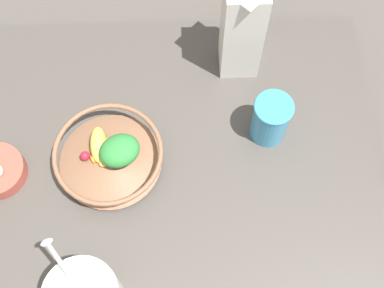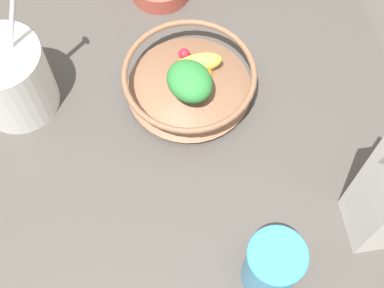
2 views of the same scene
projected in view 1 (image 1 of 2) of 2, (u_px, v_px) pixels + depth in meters
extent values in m
plane|color=#4C4742|center=(147.00, 229.00, 1.08)|extent=(6.00, 6.00, 0.00)
cube|color=#47423D|center=(146.00, 226.00, 1.06)|extent=(0.95, 0.95, 0.05)
cylinder|color=brown|center=(111.00, 162.00, 1.08)|extent=(0.11, 0.11, 0.01)
cone|color=brown|center=(109.00, 157.00, 1.06)|extent=(0.21, 0.21, 0.04)
torus|color=brown|center=(108.00, 153.00, 1.04)|extent=(0.22, 0.22, 0.01)
ellipsoid|color=#EFD64C|center=(98.00, 145.00, 1.05)|extent=(0.08, 0.04, 0.03)
ellipsoid|color=#EFD64C|center=(110.00, 154.00, 1.04)|extent=(0.07, 0.06, 0.03)
cylinder|color=orange|center=(111.00, 141.00, 1.06)|extent=(0.02, 0.04, 0.01)
cylinder|color=orange|center=(102.00, 155.00, 1.05)|extent=(0.04, 0.05, 0.02)
sphere|color=red|center=(85.00, 156.00, 1.05)|extent=(0.02, 0.02, 0.02)
sphere|color=red|center=(116.00, 159.00, 1.05)|extent=(0.01, 0.01, 0.01)
sphere|color=red|center=(117.00, 149.00, 1.05)|extent=(0.01, 0.01, 0.01)
sphere|color=red|center=(103.00, 151.00, 1.05)|extent=(0.02, 0.02, 0.02)
ellipsoid|color=#2D7F38|center=(120.00, 151.00, 1.02)|extent=(0.09, 0.10, 0.04)
cube|color=silver|center=(242.00, 28.00, 1.07)|extent=(0.08, 0.08, 0.25)
cylinder|color=silver|center=(68.00, 273.00, 0.84)|extent=(0.07, 0.04, 0.17)
ellipsoid|color=silver|center=(47.00, 242.00, 0.77)|extent=(0.02, 0.02, 0.01)
cylinder|color=#3893C6|center=(270.00, 119.00, 1.06)|extent=(0.07, 0.07, 0.11)
torus|color=#3893C6|center=(274.00, 107.00, 1.01)|extent=(0.08, 0.08, 0.01)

